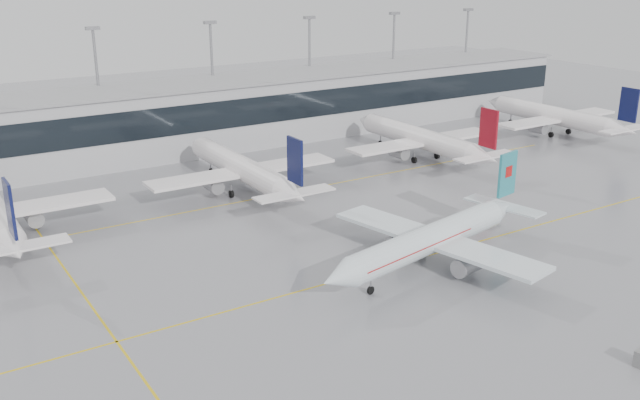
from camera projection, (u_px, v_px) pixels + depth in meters
ground at (376, 270)px, 81.30m from camera, size 320.00×320.00×0.00m
taxi_line_main at (376, 270)px, 81.30m from camera, size 120.00×0.25×0.01m
taxi_line_north at (255, 199)px, 105.27m from camera, size 120.00×0.25×0.01m
taxi_line_cross at (75, 283)px, 78.05m from camera, size 0.25×60.00×0.01m
terminal at (172, 120)px, 128.92m from camera, size 180.00×15.00×12.00m
terminal_glass at (188, 119)px, 122.40m from camera, size 180.00×0.20×5.00m
terminal_roof at (170, 86)px, 126.92m from camera, size 182.00×16.00×0.40m
light_masts at (157, 75)px, 131.35m from camera, size 156.40×1.00×22.60m
air_canada_jet at (435, 238)px, 81.55m from camera, size 34.76×27.76×10.79m
parked_jet_c at (243, 169)px, 107.03m from camera, size 29.64×36.96×11.72m
parked_jet_d at (422, 139)px, 124.80m from camera, size 29.64×36.96×11.72m
parked_jet_e at (557, 116)px, 142.57m from camera, size 29.64×36.96×11.72m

